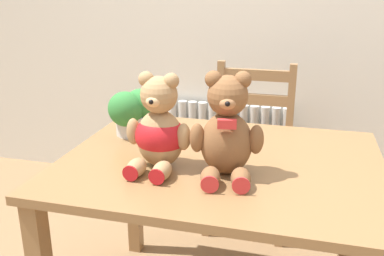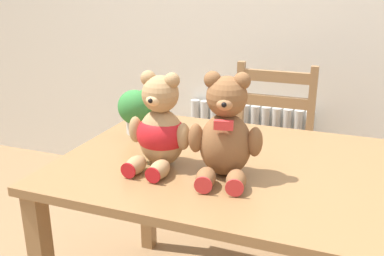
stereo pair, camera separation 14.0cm
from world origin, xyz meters
name	(u,v)px [view 2 (the right image)]	position (x,y,z in m)	size (l,w,h in m)	color
radiator	(248,153)	(-0.19, 1.66, 0.26)	(0.81, 0.10, 0.58)	beige
dining_table	(223,187)	(0.00, 0.44, 0.62)	(1.12, 0.88, 0.72)	olive
wooden_chair_behind	(268,150)	(0.01, 1.27, 0.45)	(0.44, 0.38, 0.91)	#997047
teddy_bear_left	(160,129)	(-0.19, 0.32, 0.85)	(0.23, 0.23, 0.33)	tan
teddy_bear_right	(225,133)	(0.04, 0.32, 0.87)	(0.24, 0.26, 0.34)	brown
potted_plant	(143,111)	(-0.39, 0.60, 0.82)	(0.20, 0.20, 0.20)	beige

